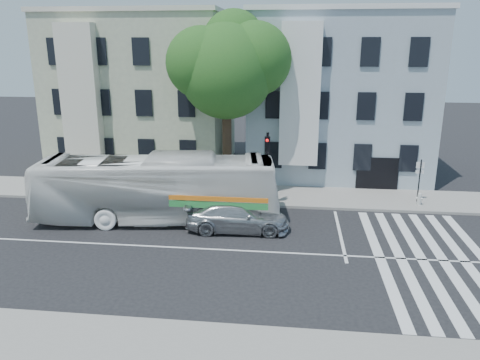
% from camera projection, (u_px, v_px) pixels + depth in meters
% --- Properties ---
extents(ground, '(120.00, 120.00, 0.00)m').
position_uv_depth(ground, '(201.00, 249.00, 21.48)').
color(ground, black).
rests_on(ground, ground).
extents(sidewalk_far, '(80.00, 4.00, 0.15)m').
position_uv_depth(sidewalk_far, '(226.00, 194.00, 29.09)').
color(sidewalk_far, gray).
rests_on(sidewalk_far, ground).
extents(sidewalk_near, '(80.00, 4.00, 0.15)m').
position_uv_depth(sidewalk_near, '(149.00, 359.00, 13.82)').
color(sidewalk_near, gray).
rests_on(sidewalk_near, ground).
extents(building_left, '(12.00, 10.00, 11.00)m').
position_uv_depth(building_left, '(147.00, 93.00, 35.02)').
color(building_left, '#9EA48A').
rests_on(building_left, ground).
extents(building_right, '(12.00, 10.00, 11.00)m').
position_uv_depth(building_right, '(336.00, 96.00, 33.47)').
color(building_right, '#9CACBA').
rests_on(building_right, ground).
extents(street_tree, '(7.30, 5.90, 11.10)m').
position_uv_depth(street_tree, '(228.00, 65.00, 27.61)').
color(street_tree, '#2D2116').
rests_on(street_tree, ground).
extents(bus, '(4.56, 13.00, 3.54)m').
position_uv_depth(bus, '(157.00, 188.00, 24.49)').
color(bus, white).
rests_on(bus, ground).
extents(sedan, '(2.35, 5.25, 1.50)m').
position_uv_depth(sedan, '(238.00, 216.00, 23.41)').
color(sedan, '#B2B5B9').
rests_on(sedan, ground).
extents(hedge, '(8.52, 1.08, 0.70)m').
position_uv_depth(hedge, '(182.00, 193.00, 27.98)').
color(hedge, '#1E531A').
rests_on(hedge, sidewalk_far).
extents(traffic_signal, '(0.46, 0.54, 4.36)m').
position_uv_depth(traffic_signal, '(267.00, 160.00, 26.07)').
color(traffic_signal, black).
rests_on(traffic_signal, ground).
extents(fire_hydrant, '(0.41, 0.28, 0.72)m').
position_uv_depth(fire_hydrant, '(419.00, 199.00, 26.83)').
color(fire_hydrant, beige).
rests_on(fire_hydrant, sidewalk_far).
extents(far_sign_pole, '(0.46, 0.17, 2.54)m').
position_uv_depth(far_sign_pole, '(420.00, 175.00, 27.05)').
color(far_sign_pole, black).
rests_on(far_sign_pole, sidewalk_far).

